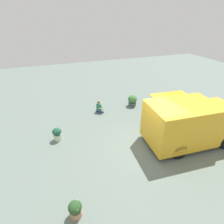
% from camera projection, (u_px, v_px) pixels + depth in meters
% --- Properties ---
extents(ground_plane, '(40.00, 40.00, 0.00)m').
position_uv_depth(ground_plane, '(148.00, 144.00, 9.80)').
color(ground_plane, slate).
extents(food_truck, '(5.04, 3.15, 2.36)m').
position_uv_depth(food_truck, '(190.00, 124.00, 9.49)').
color(food_truck, gold).
rests_on(food_truck, ground_plane).
extents(person_customer, '(0.58, 0.78, 0.83)m').
position_uv_depth(person_customer, '(99.00, 108.00, 12.88)').
color(person_customer, '#324667').
rests_on(person_customer, ground_plane).
extents(planter_flowering_near, '(0.49, 0.49, 0.75)m').
position_uv_depth(planter_flowering_near, '(57.00, 134.00, 9.96)').
color(planter_flowering_near, beige).
rests_on(planter_flowering_near, ground_plane).
extents(planter_flowering_far, '(0.48, 0.48, 0.68)m').
position_uv_depth(planter_flowering_far, '(75.00, 209.00, 6.16)').
color(planter_flowering_far, tan).
rests_on(planter_flowering_far, ground_plane).
extents(planter_flowering_side, '(0.70, 0.70, 0.86)m').
position_uv_depth(planter_flowering_side, '(132.00, 100.00, 13.71)').
color(planter_flowering_side, '#475258').
rests_on(planter_flowering_side, ground_plane).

